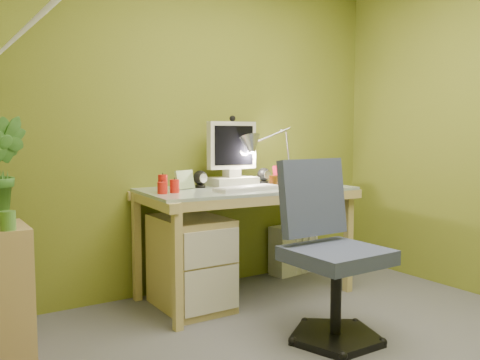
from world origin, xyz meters
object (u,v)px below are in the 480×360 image
monitor (232,153)px  side_ledge (2,291)px  desk_lamp (282,143)px  desk (245,242)px  radiator (293,249)px  task_chair (337,252)px

monitor → side_ledge: 1.75m
desk_lamp → side_ledge: size_ratio=0.88×
monitor → side_ledge: (-1.58, -0.32, -0.67)m
desk → radiator: bearing=27.0°
monitor → desk_lamp: desk_lamp is taller
desk → side_ledge: (-1.58, -0.14, -0.05)m
monitor → task_chair: (-0.01, -1.10, -0.51)m
desk_lamp → monitor: bearing=-179.3°
desk → monitor: (-0.00, 0.18, 0.62)m
monitor → radiator: size_ratio=1.18×
desk → side_ledge: 1.59m
side_ledge → task_chair: bearing=-26.4°
side_ledge → desk_lamp: bearing=8.9°
task_chair → desk: bearing=88.3°
desk → side_ledge: size_ratio=2.12×
desk_lamp → radiator: bearing=27.5°
desk_lamp → side_ledge: 2.19m
desk → side_ledge: bearing=-171.4°
side_ledge → task_chair: 1.77m
monitor → desk_lamp: size_ratio=0.78×
monitor → task_chair: monitor is taller
side_ledge → radiator: side_ledge is taller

